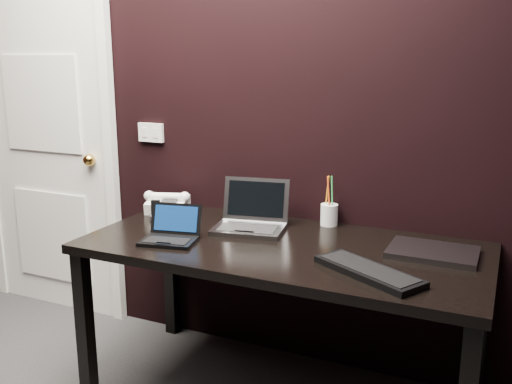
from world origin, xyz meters
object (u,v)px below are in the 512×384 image
at_px(door, 47,139).
at_px(ext_keyboard, 368,271).
at_px(mobile_phone, 156,212).
at_px(desk, 282,261).
at_px(desk_phone, 168,203).
at_px(closed_laptop, 433,252).
at_px(silver_laptop, 251,221).
at_px(netbook, 171,234).
at_px(pen_cup, 329,214).

xyz_separation_m(door, ext_keyboard, (2.07, -0.57, -0.29)).
xyz_separation_m(door, mobile_phone, (0.94, -0.28, -0.27)).
bearing_deg(desk, mobile_phone, 172.00).
distance_m(ext_keyboard, desk_phone, 1.22).
bearing_deg(ext_keyboard, door, 164.63).
bearing_deg(closed_laptop, ext_keyboard, -120.35).
distance_m(desk, ext_keyboard, 0.47).
distance_m(desk, closed_laptop, 0.62).
bearing_deg(desk_phone, door, 171.33).
relative_size(desk, ext_keyboard, 3.79).
distance_m(desk, desk_phone, 0.78).
distance_m(door, closed_laptop, 2.28).
bearing_deg(silver_laptop, netbook, -128.86).
bearing_deg(netbook, closed_laptop, 15.17).
xyz_separation_m(ext_keyboard, closed_laptop, (0.19, 0.32, -0.00)).
bearing_deg(mobile_phone, pen_cup, 17.23).
relative_size(closed_laptop, mobile_phone, 3.81).
xyz_separation_m(desk, silver_laptop, (-0.21, 0.14, 0.12)).
bearing_deg(pen_cup, netbook, -137.00).
distance_m(netbook, silver_laptop, 0.39).
bearing_deg(silver_laptop, desk, -32.75).
xyz_separation_m(netbook, mobile_phone, (-0.26, 0.26, 0.00)).
relative_size(netbook, desk_phone, 1.08).
relative_size(desk, desk_phone, 6.87).
bearing_deg(desk, desk_phone, 162.14).
xyz_separation_m(netbook, desk_phone, (-0.27, 0.40, 0.01)).
distance_m(ext_keyboard, mobile_phone, 1.17).
bearing_deg(desk_phone, ext_keyboard, -20.46).
height_order(ext_keyboard, desk_phone, desk_phone).
relative_size(netbook, ext_keyboard, 0.59).
bearing_deg(desk, netbook, -160.20).
relative_size(netbook, pen_cup, 1.12).
distance_m(closed_laptop, pen_cup, 0.56).
xyz_separation_m(ext_keyboard, pen_cup, (-0.32, 0.54, 0.04)).
distance_m(netbook, mobile_phone, 0.37).
distance_m(netbook, pen_cup, 0.75).
relative_size(mobile_phone, pen_cup, 0.38).
height_order(silver_laptop, closed_laptop, silver_laptop).
relative_size(door, desk, 1.26).
height_order(desk, netbook, netbook).
distance_m(door, pen_cup, 1.76).
height_order(silver_laptop, ext_keyboard, silver_laptop).
height_order(door, desk_phone, door).
height_order(door, netbook, door).
bearing_deg(desk, closed_laptop, 11.53).
distance_m(door, ext_keyboard, 2.16).
bearing_deg(door, mobile_phone, -16.36).
xyz_separation_m(closed_laptop, pen_cup, (-0.51, 0.23, 0.04)).
distance_m(silver_laptop, ext_keyboard, 0.71).
relative_size(silver_laptop, closed_laptop, 1.04).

